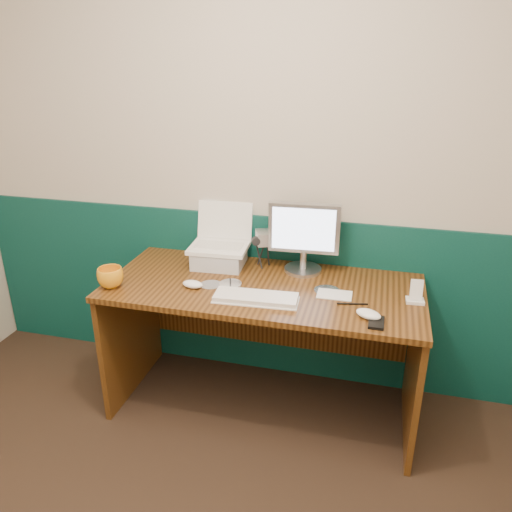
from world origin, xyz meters
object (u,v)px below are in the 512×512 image
(monitor, at_px, (304,239))
(camcorder, at_px, (263,251))
(desk, at_px, (263,348))
(mug, at_px, (110,277))
(laptop, at_px, (218,227))
(keyboard, at_px, (256,298))

(monitor, xyz_separation_m, camcorder, (-0.23, 0.01, -0.10))
(desk, distance_m, mug, 0.88)
(mug, bearing_deg, laptop, 41.92)
(keyboard, bearing_deg, camcorder, 95.59)
(monitor, bearing_deg, laptop, -178.73)
(desk, distance_m, monitor, 0.63)
(mug, bearing_deg, desk, 15.75)
(mug, bearing_deg, camcorder, 33.28)
(desk, height_order, camcorder, camcorder)
(laptop, bearing_deg, monitor, 1.20)
(desk, relative_size, keyboard, 4.03)
(laptop, height_order, keyboard, laptop)
(desk, xyz_separation_m, laptop, (-0.30, 0.19, 0.60))
(monitor, xyz_separation_m, keyboard, (-0.16, -0.40, -0.17))
(desk, bearing_deg, camcorder, 104.23)
(monitor, height_order, mug, monitor)
(monitor, distance_m, camcorder, 0.24)
(monitor, height_order, keyboard, monitor)
(desk, height_order, keyboard, keyboard)
(laptop, distance_m, keyboard, 0.52)
(laptop, height_order, mug, laptop)
(desk, bearing_deg, keyboard, -88.26)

